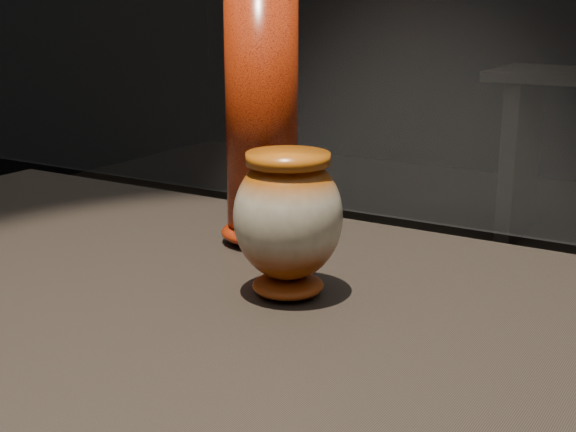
% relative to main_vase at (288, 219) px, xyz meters
% --- Properties ---
extents(main_vase, '(0.15, 0.15, 0.18)m').
position_rel_main_vase_xyz_m(main_vase, '(0.00, 0.00, 0.00)').
color(main_vase, '#7E320B').
rests_on(main_vase, display_plinth).
extents(tall_vase, '(0.14, 0.14, 0.39)m').
position_rel_main_vase_xyz_m(tall_vase, '(-0.15, 0.17, 0.09)').
color(tall_vase, red).
rests_on(tall_vase, display_plinth).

